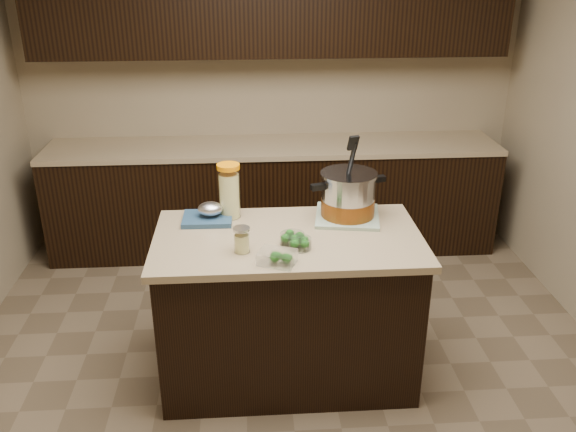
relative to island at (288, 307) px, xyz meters
name	(u,v)px	position (x,y,z in m)	size (l,w,h in m)	color
ground_plane	(288,371)	(0.00, 0.00, -0.45)	(4.00, 4.00, 0.00)	brown
room_shell	(288,86)	(0.00, 0.00, 1.26)	(4.04, 4.04, 2.72)	tan
back_cabinets	(273,138)	(0.00, 1.74, 0.49)	(3.60, 0.63, 2.33)	black
island	(288,307)	(0.00, 0.00, 0.00)	(1.46, 0.81, 0.90)	black
dish_towel	(347,216)	(0.36, 0.23, 0.46)	(0.36, 0.36, 0.02)	#598462
stock_pot	(348,197)	(0.36, 0.22, 0.58)	(0.45, 0.40, 0.46)	#B7B7BC
lemonade_pitcher	(229,193)	(-0.32, 0.29, 0.60)	(0.15, 0.15, 0.32)	#D7D183
mason_jar	(242,240)	(-0.25, -0.17, 0.51)	(0.10, 0.10, 0.14)	#D7D183
broccoli_tub_left	(300,244)	(0.05, -0.15, 0.47)	(0.16, 0.16, 0.06)	silver
broccoli_tub_right	(292,239)	(0.02, -0.10, 0.48)	(0.13, 0.13, 0.06)	silver
broccoli_tub_rect	(277,258)	(-0.08, -0.31, 0.48)	(0.21, 0.19, 0.06)	silver
blue_tray	(209,215)	(-0.44, 0.24, 0.48)	(0.28, 0.23, 0.11)	navy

